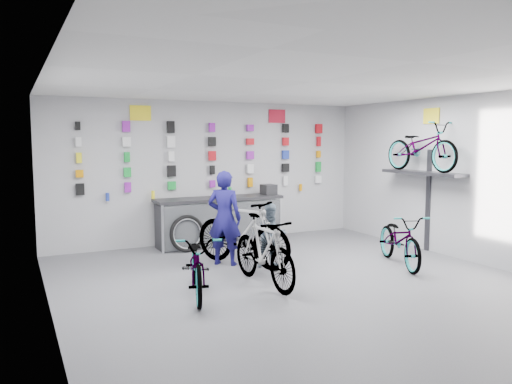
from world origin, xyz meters
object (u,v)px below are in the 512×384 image
bike_left (197,264)px  bike_service (242,232)px  bike_center (264,251)px  counter (220,222)px  customer (272,235)px  bike_right (400,239)px  clerk (224,218)px

bike_left → bike_service: (1.27, 1.24, 0.15)m
bike_center → bike_service: bike_service is taller
counter → bike_service: (-0.32, -1.82, 0.12)m
bike_center → customer: 1.12m
bike_center → customer: (0.64, 0.92, 0.02)m
bike_service → counter: bearing=52.4°
bike_right → counter: bearing=146.1°
bike_right → clerk: clerk is taller
bike_center → customer: customer is taller
bike_right → clerk: (-2.72, 1.41, 0.37)m
bike_center → counter: bearing=77.7°
clerk → customer: 0.89m
bike_left → bike_center: size_ratio=0.97×
bike_center → bike_left: bearing=178.8°
counter → customer: size_ratio=2.46×
bike_right → bike_center: bearing=-159.1°
bike_left → bike_center: bike_center is taller
bike_right → customer: (-2.05, 0.90, 0.09)m
bike_service → customer: 0.52m
counter → bike_center: bearing=-99.8°
counter → bike_service: size_ratio=1.35×
bike_center → bike_right: (2.69, 0.02, -0.07)m
bike_left → customer: (1.70, 0.94, 0.10)m
bike_service → clerk: clerk is taller
bike_left → customer: customer is taller
clerk → bike_center: bearing=132.0°
counter → bike_right: (2.16, -3.01, -0.02)m
bike_left → bike_right: size_ratio=0.97×
counter → bike_center: bike_center is taller
bike_center → bike_service: size_ratio=0.88×
customer → clerk: bearing=150.2°
bike_right → bike_left: bearing=-158.9°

